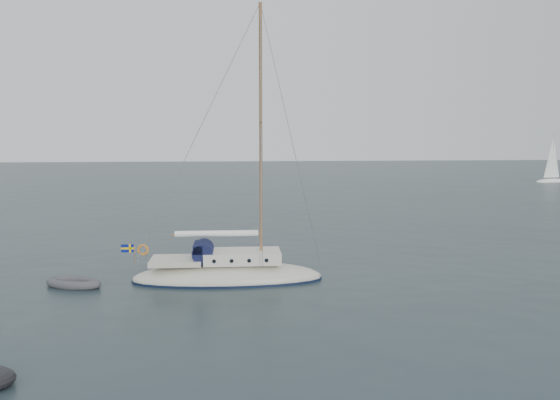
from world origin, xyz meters
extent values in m
plane|color=black|center=(0.00, 0.00, 0.00)|extent=(300.00, 300.00, 0.00)
ellipsoid|color=beige|center=(-2.86, -1.10, 0.16)|extent=(9.40, 2.92, 1.57)
cube|color=silver|center=(-2.13, -1.10, 1.23)|extent=(3.76, 1.98, 0.57)
cube|color=beige|center=(-5.37, -1.10, 1.07)|extent=(2.51, 1.98, 0.26)
cylinder|color=#131739|center=(-4.06, -1.10, 1.52)|extent=(1.00, 1.72, 1.00)
cube|color=#131739|center=(-4.27, -1.10, 1.73)|extent=(0.47, 1.72, 0.42)
cylinder|color=#9C6D42|center=(-1.19, -1.10, 7.21)|extent=(0.16, 0.16, 12.53)
cylinder|color=#9C6D42|center=(-1.19, -1.10, 7.83)|extent=(0.05, 2.30, 0.05)
cylinder|color=#9C6D42|center=(-3.38, -1.10, 2.35)|extent=(4.39, 0.10, 0.10)
cylinder|color=white|center=(-3.38, -1.10, 2.40)|extent=(4.08, 0.29, 0.29)
cylinder|color=gray|center=(-7.04, -1.10, 1.51)|extent=(0.04, 2.30, 0.04)
torus|color=orange|center=(-7.09, -0.47, 1.51)|extent=(0.56, 0.10, 0.56)
cylinder|color=#9C6D42|center=(-7.40, -1.10, 1.41)|extent=(0.03, 0.03, 0.94)
cube|color=navy|center=(-7.72, -1.10, 1.72)|extent=(0.63, 0.02, 0.40)
cube|color=#FFCE02|center=(-7.72, -1.10, 1.72)|extent=(0.65, 0.03, 0.09)
cube|color=#FFCE02|center=(-7.60, -1.10, 1.72)|extent=(0.09, 0.03, 0.42)
cylinder|color=black|center=(-3.49, -0.10, 1.23)|extent=(0.19, 0.06, 0.19)
cylinder|color=black|center=(-3.49, -2.10, 1.23)|extent=(0.19, 0.06, 0.19)
cylinder|color=black|center=(-2.65, -0.10, 1.23)|extent=(0.19, 0.06, 0.19)
cylinder|color=black|center=(-2.65, -2.10, 1.23)|extent=(0.19, 0.06, 0.19)
cylinder|color=black|center=(-1.81, -0.10, 1.23)|extent=(0.19, 0.06, 0.19)
cylinder|color=black|center=(-1.81, -2.10, 1.23)|extent=(0.19, 0.06, 0.19)
cylinder|color=black|center=(-0.98, -0.10, 1.23)|extent=(0.19, 0.06, 0.19)
cylinder|color=black|center=(-0.98, -2.10, 1.23)|extent=(0.19, 0.06, 0.19)
cube|color=#4B4B4F|center=(-10.22, -1.37, 0.13)|extent=(1.79, 0.74, 0.11)
ellipsoid|color=white|center=(51.50, 56.94, 0.05)|extent=(6.27, 2.09, 1.04)
cylinder|color=gray|center=(51.50, 56.94, 4.18)|extent=(0.10, 0.10, 7.31)
cone|color=white|center=(51.45, 56.94, 4.18)|extent=(3.34, 3.34, 6.79)
camera|label=1|loc=(-3.18, -27.78, 7.00)|focal=35.00mm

